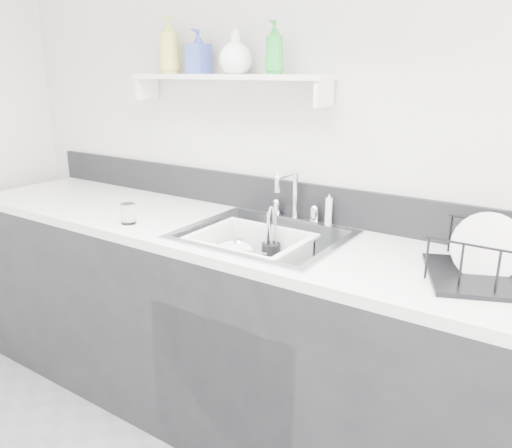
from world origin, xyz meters
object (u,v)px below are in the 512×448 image
Objects in this scene: counter_run at (263,338)px; dish_rack at (506,257)px; sink at (263,257)px; wash_tub at (250,256)px.

dish_rack is at bearing 2.73° from counter_run.
sink is 0.05m from wash_tub.
sink is 1.45× the size of dish_rack.
sink reaches higher than wash_tub.
wash_tub is at bearing -131.79° from sink.
dish_rack reaches higher than sink.
dish_rack reaches higher than counter_run.
dish_rack is (0.90, 0.08, 0.16)m from wash_tub.
dish_rack reaches higher than wash_tub.
counter_run is 5.00× the size of sink.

